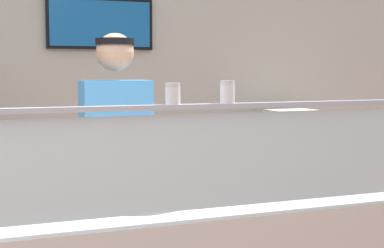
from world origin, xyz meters
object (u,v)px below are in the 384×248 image
pizza_tray (139,199)px  pizza_server (137,196)px  pepper_flake_shaker (227,93)px  parmesan_shaker (173,95)px  pizza_box_stack (295,128)px  worker_figure (118,168)px

pizza_tray → pizza_server: pizza_server is taller
pepper_flake_shaker → parmesan_shaker: bearing=180.0°
pizza_tray → pizza_box_stack: size_ratio=1.06×
pizza_tray → pepper_flake_shaker: size_ratio=5.04×
pizza_tray → pizza_box_stack: pizza_box_stack is taller
pepper_flake_shaker → pizza_box_stack: bearing=53.4°
pizza_server → worker_figure: size_ratio=0.16×
pepper_flake_shaker → pizza_box_stack: (1.68, 2.25, -0.42)m
pizza_box_stack → pizza_server: bearing=-135.7°
parmesan_shaker → pizza_server: bearing=100.3°
worker_figure → pizza_box_stack: bearing=33.8°
pepper_flake_shaker → pizza_box_stack: 2.84m
parmesan_shaker → pizza_tray: bearing=97.9°
pizza_server → parmesan_shaker: parmesan_shaker is taller
parmesan_shaker → pepper_flake_shaker: pepper_flake_shaker is taller
pizza_tray → parmesan_shaker: 0.61m
pepper_flake_shaker → pizza_box_stack: size_ratio=0.21×
pizza_tray → parmesan_shaker: parmesan_shaker is taller
pizza_server → pizza_box_stack: 2.76m
worker_figure → pizza_box_stack: size_ratio=3.94×
parmesan_shaker → worker_figure: 1.07m
pizza_server → parmesan_shaker: bearing=-69.1°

